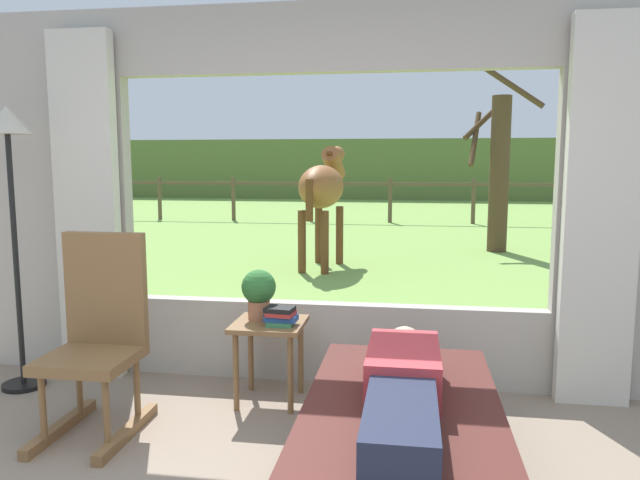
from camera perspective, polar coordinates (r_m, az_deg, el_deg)
name	(u,v)px	position (r m, az deg, el deg)	size (l,w,h in m)	color
back_wall_with_window	(330,202)	(4.07, 0.99, 3.62)	(5.20, 0.12, 2.55)	#ADA599
curtain_panel_left	(87,208)	(4.50, -21.17, 2.85)	(0.44, 0.10, 2.40)	beige
curtain_panel_right	(601,214)	(4.06, 25.06, 2.21)	(0.44, 0.10, 2.40)	beige
outdoor_pasture_lawn	(390,223)	(15.01, 6.63, 1.63)	(36.00, 21.68, 0.02)	#759E47
distant_hill_ridge	(400,169)	(24.77, 7.55, 6.65)	(36.00, 2.00, 2.40)	#596E36
recliner_sofa	(402,444)	(2.97, 7.74, -18.63)	(0.90, 1.70, 0.42)	black
reclining_person	(403,386)	(2.80, 7.83, -13.51)	(0.34, 1.43, 0.22)	#B23338
rocking_chair	(98,335)	(3.66, -20.25, -8.48)	(0.48, 0.68, 1.12)	brown
side_table	(269,336)	(3.86, -4.83, -9.08)	(0.44, 0.44, 0.52)	brown
potted_plant	(259,291)	(3.86, -5.82, -4.82)	(0.22, 0.22, 0.32)	#9E6042
book_stack	(281,316)	(3.74, -3.76, -7.19)	(0.20, 0.16, 0.11)	#337247
floor_lamp_left	(9,162)	(4.42, -27.35, 6.55)	(0.32, 0.32, 1.88)	black
horse	(323,188)	(8.50, 0.30, 4.98)	(0.70, 1.82, 1.73)	brown
pasture_tree	(498,169)	(10.44, 16.54, 6.50)	(1.21, 1.13, 3.10)	#4C3823
pasture_fence_line	(390,193)	(14.94, 6.67, 4.43)	(16.10, 0.10, 1.10)	brown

